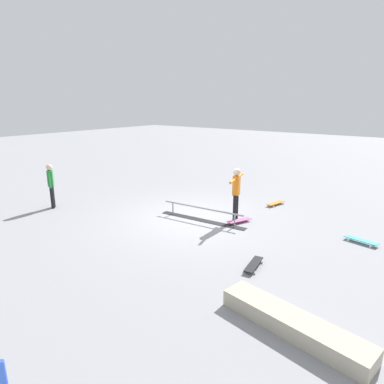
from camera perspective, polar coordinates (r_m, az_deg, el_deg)
ground_plane at (r=10.25m, az=0.14°, el=-4.58°), size 60.00×60.00×0.00m
grind_rail at (r=10.04m, az=1.73°, el=-3.91°), size 2.86×0.48×0.42m
skate_ledge at (r=5.78m, az=16.84°, el=-20.77°), size 2.48×0.92×0.28m
skater_main at (r=9.87m, az=7.58°, el=0.20°), size 0.39×1.27×1.61m
skateboard_main at (r=9.98m, az=8.13°, el=-4.84°), size 0.47×0.82×0.09m
bystander_green_shirt at (r=12.01m, az=-23.00°, el=1.35°), size 0.30×0.27×1.49m
loose_skateboard_teal at (r=9.55m, az=26.98°, el=-7.38°), size 0.82×0.36×0.09m
loose_skateboard_orange at (r=11.90m, az=14.16°, el=-1.84°), size 0.39×0.82×0.09m
loose_skateboard_black at (r=7.49m, az=10.52°, el=-12.07°), size 0.35×0.82×0.09m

